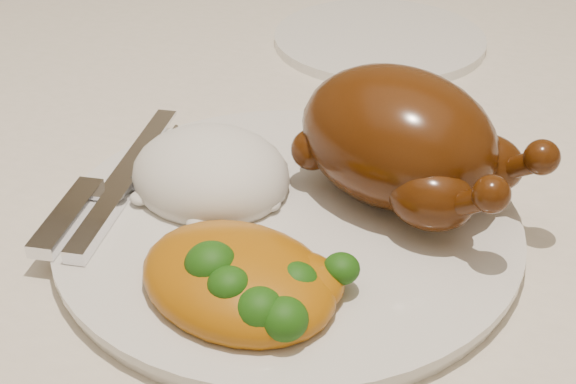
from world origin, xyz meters
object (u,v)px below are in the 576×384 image
(side_plate, at_px, (379,39))
(roast_chicken, at_px, (402,140))
(dining_table, at_px, (220,180))
(dinner_plate, at_px, (288,226))

(side_plate, distance_m, roast_chicken, 0.30)
(side_plate, bearing_deg, dining_table, -128.53)
(dinner_plate, distance_m, side_plate, 0.34)
(dining_table, height_order, side_plate, side_plate)
(dinner_plate, height_order, roast_chicken, roast_chicken)
(dining_table, bearing_deg, roast_chicken, -34.36)
(roast_chicken, bearing_deg, dining_table, 168.79)
(dining_table, height_order, dinner_plate, dinner_plate)
(dining_table, distance_m, dinner_plate, 0.26)
(side_plate, bearing_deg, roast_chicken, -72.47)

